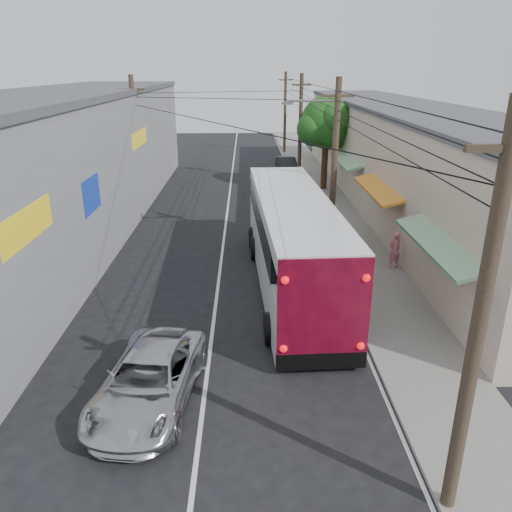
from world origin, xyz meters
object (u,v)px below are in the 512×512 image
at_px(jeepney, 149,380).
at_px(parked_car_far, 287,166).
at_px(parked_car_mid, 286,192).
at_px(pedestrian_near, 395,250).
at_px(coach_bus, 292,241).
at_px(pedestrian_far, 342,249).
at_px(parked_suv, 295,209).

height_order(jeepney, parked_car_far, jeepney).
xyz_separation_m(parked_car_mid, parked_car_far, (0.80, 9.92, -0.11)).
relative_size(parked_car_mid, pedestrian_near, 2.81).
height_order(parked_car_mid, parked_car_far, parked_car_mid).
xyz_separation_m(coach_bus, pedestrian_near, (4.61, 1.49, -0.96)).
distance_m(jeepney, parked_car_far, 31.10).
distance_m(pedestrian_near, pedestrian_far, 2.26).
height_order(parked_car_far, pedestrian_near, pedestrian_near).
bearing_deg(jeepney, parked_car_far, 86.41).
height_order(parked_car_mid, pedestrian_far, parked_car_mid).
xyz_separation_m(parked_suv, parked_car_mid, (-0.15, 4.40, -0.09)).
distance_m(parked_suv, pedestrian_near, 8.00).
distance_m(coach_bus, parked_car_mid, 13.09).
bearing_deg(pedestrian_far, coach_bus, 64.57).
bearing_deg(pedestrian_near, parked_suv, -83.37).
bearing_deg(parked_car_mid, pedestrian_near, -71.54).
bearing_deg(parked_car_mid, coach_bus, -93.33).
bearing_deg(coach_bus, pedestrian_far, 37.65).
distance_m(parked_suv, parked_car_far, 14.33).
bearing_deg(coach_bus, jeepney, -122.79).
distance_m(parked_car_far, pedestrian_far, 20.89).
xyz_separation_m(parked_car_far, pedestrian_far, (0.81, -20.88, 0.15)).
bearing_deg(parked_car_mid, jeepney, -103.95).
bearing_deg(parked_car_far, parked_car_mid, -99.64).
distance_m(jeepney, pedestrian_near, 12.78).
distance_m(parked_suv, pedestrian_far, 6.72).
height_order(pedestrian_near, pedestrian_far, pedestrian_near).
relative_size(parked_suv, parked_car_far, 1.47).
xyz_separation_m(coach_bus, parked_car_mid, (0.81, 13.01, -1.12)).
relative_size(coach_bus, pedestrian_near, 7.86).
relative_size(parked_suv, parked_car_mid, 1.31).
bearing_deg(pedestrian_far, parked_car_far, -63.54).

